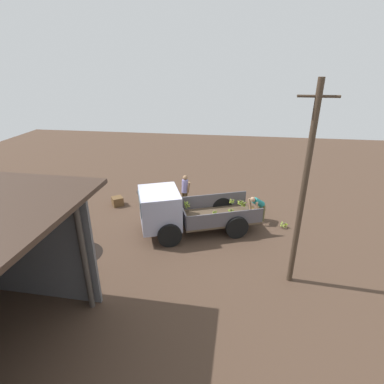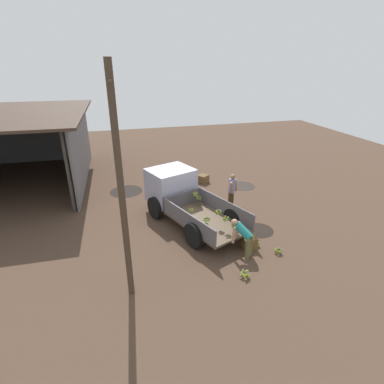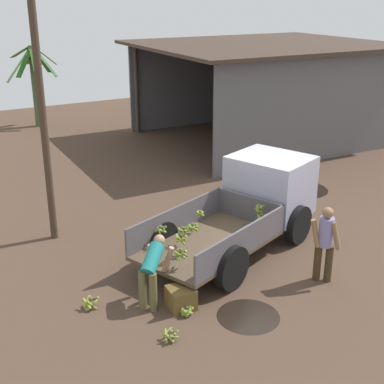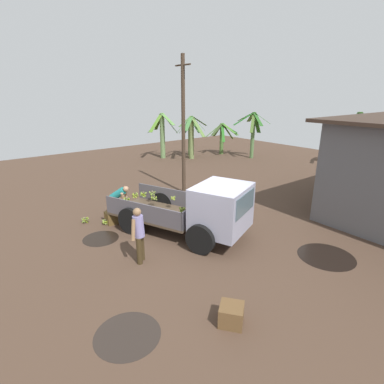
{
  "view_description": "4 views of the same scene",
  "coord_description": "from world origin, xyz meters",
  "views": [
    {
      "loc": [
        -2.39,
        10.41,
        6.43
      ],
      "look_at": [
        -0.8,
        -0.65,
        1.55
      ],
      "focal_mm": 28.0,
      "sensor_mm": 36.0,
      "label": 1
    },
    {
      "loc": [
        -11.24,
        2.45,
        6.02
      ],
      "look_at": [
        -1.01,
        -0.34,
        1.36
      ],
      "focal_mm": 28.0,
      "sensor_mm": 36.0,
      "label": 2
    },
    {
      "loc": [
        -7.24,
        -9.38,
        5.55
      ],
      "look_at": [
        -1.85,
        0.13,
        1.42
      ],
      "focal_mm": 50.0,
      "sensor_mm": 36.0,
      "label": 3
    },
    {
      "loc": [
        6.49,
        -5.85,
        4.54
      ],
      "look_at": [
        -1.26,
        0.35,
        1.24
      ],
      "focal_mm": 28.0,
      "sensor_mm": 36.0,
      "label": 4
    }
  ],
  "objects": [
    {
      "name": "ground",
      "position": [
        0.0,
        0.0,
        0.0
      ],
      "size": [
        36.0,
        36.0,
        0.0
      ],
      "primitive_type": "plane",
      "color": "#4A3629"
    },
    {
      "name": "cargo_truck",
      "position": [
        -0.14,
        0.03,
        1.0
      ],
      "size": [
        5.06,
        3.39,
        1.88
      ],
      "rotation": [
        0.0,
        0.0,
        0.37
      ],
      "color": "brown",
      "rests_on": "ground"
    },
    {
      "name": "person_worker_loading",
      "position": [
        -3.57,
        -1.4,
        0.75
      ],
      "size": [
        0.82,
        0.74,
        1.25
      ],
      "rotation": [
        0.0,
        0.0,
        0.71
      ],
      "color": "brown",
      "rests_on": "ground"
    },
    {
      "name": "banana_bunch_on_ground_0",
      "position": [
        -4.66,
        -1.0,
        0.14
      ],
      "size": [
        0.33,
        0.33,
        0.24
      ],
      "color": "brown",
      "rests_on": "ground"
    },
    {
      "name": "banana_bunch_on_ground_3",
      "position": [
        -3.24,
        -2.09,
        0.1
      ],
      "size": [
        0.21,
        0.21,
        0.17
      ],
      "color": "brown",
      "rests_on": "ground"
    },
    {
      "name": "mud_patch_2",
      "position": [
        2.94,
        2.01,
        0.0
      ],
      "size": [
        1.61,
        1.61,
        0.01
      ],
      "primitive_type": "cylinder",
      "color": "black",
      "rests_on": "ground"
    },
    {
      "name": "warehouse_shed",
      "position": [
        5.95,
        7.4,
        2.71
      ],
      "size": [
        9.29,
        7.87,
        3.71
      ],
      "rotation": [
        0.0,
        0.0,
        -0.02
      ],
      "color": "#5A585C",
      "rests_on": "ground"
    },
    {
      "name": "mud_patch_1",
      "position": [
        -2.26,
        -2.67,
        0.0
      ],
      "size": [
        1.15,
        1.15,
        0.01
      ],
      "primitive_type": "cylinder",
      "color": "black",
      "rests_on": "ground"
    },
    {
      "name": "banana_palm_2",
      "position": [
        -1.76,
        13.86,
        1.87
      ],
      "size": [
        2.17,
        2.53,
        3.43
      ],
      "color": "#405935",
      "rests_on": "ground"
    },
    {
      "name": "banana_bunch_on_ground_1",
      "position": [
        -3.22,
        -2.09,
        0.11
      ],
      "size": [
        0.25,
        0.25,
        0.2
      ],
      "color": "#413B2A",
      "rests_on": "ground"
    },
    {
      "name": "wooden_crate_0",
      "position": [
        -3.19,
        -1.82,
        0.21
      ],
      "size": [
        0.51,
        0.51,
        0.42
      ],
      "primitive_type": "cube",
      "rotation": [
        0.0,
        0.0,
        4.64
      ],
      "color": "brown",
      "rests_on": "ground"
    },
    {
      "name": "person_foreground_visitor",
      "position": [
        -0.22,
        -2.35,
        0.9
      ],
      "size": [
        0.52,
        0.54,
        1.62
      ],
      "rotation": [
        0.0,
        0.0,
        3.9
      ],
      "color": "#3A2D18",
      "rests_on": "ground"
    },
    {
      "name": "banana_bunch_on_ground_2",
      "position": [
        -3.82,
        -2.61,
        0.13
      ],
      "size": [
        0.28,
        0.27,
        0.22
      ],
      "color": "brown",
      "rests_on": "ground"
    },
    {
      "name": "utility_pole",
      "position": [
        -4.39,
        2.36,
        3.12
      ],
      "size": [
        1.03,
        0.17,
        6.1
      ],
      "color": "#413124",
      "rests_on": "ground"
    }
  ]
}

